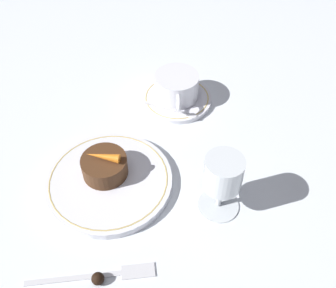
{
  "coord_description": "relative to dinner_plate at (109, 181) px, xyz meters",
  "views": [
    {
      "loc": [
        0.4,
        0.05,
        0.56
      ],
      "look_at": [
        -0.07,
        0.08,
        0.04
      ],
      "focal_mm": 42.0,
      "sensor_mm": 36.0,
      "label": 1
    }
  ],
  "objects": [
    {
      "name": "saucer",
      "position": [
        -0.21,
        0.13,
        -0.0
      ],
      "size": [
        0.15,
        0.15,
        0.01
      ],
      "color": "white",
      "rests_on": "ground_plane"
    },
    {
      "name": "wine_glass",
      "position": [
        0.06,
        0.18,
        0.07
      ],
      "size": [
        0.07,
        0.07,
        0.12
      ],
      "color": "silver",
      "rests_on": "ground_plane"
    },
    {
      "name": "chocolate_truffle",
      "position": [
        0.18,
        -0.01,
        0.0
      ],
      "size": [
        0.02,
        0.02,
        0.02
      ],
      "color": "black",
      "rests_on": "ground_plane"
    },
    {
      "name": "carrot_garnish",
      "position": [
        -0.01,
        -0.01,
        0.05
      ],
      "size": [
        0.03,
        0.06,
        0.02
      ],
      "color": "orange",
      "rests_on": "dessert_cake"
    },
    {
      "name": "coffee_cup",
      "position": [
        -0.22,
        0.13,
        0.03
      ],
      "size": [
        0.12,
        0.09,
        0.05
      ],
      "color": "white",
      "rests_on": "saucer"
    },
    {
      "name": "fork",
      "position": [
        0.17,
        0.0,
        -0.01
      ],
      "size": [
        0.03,
        0.19,
        0.01
      ],
      "color": "silver",
      "rests_on": "ground_plane"
    },
    {
      "name": "dinner_plate",
      "position": [
        0.0,
        0.0,
        0.0
      ],
      "size": [
        0.22,
        0.22,
        0.01
      ],
      "color": "white",
      "rests_on": "ground_plane"
    },
    {
      "name": "spoon",
      "position": [
        -0.17,
        0.13,
        0.0
      ],
      "size": [
        0.06,
        0.11,
        0.0
      ],
      "color": "silver",
      "rests_on": "saucer"
    },
    {
      "name": "dessert_cake",
      "position": [
        -0.01,
        -0.01,
        0.02
      ],
      "size": [
        0.08,
        0.08,
        0.04
      ],
      "color": "#4C2D19",
      "rests_on": "dinner_plate"
    },
    {
      "name": "ground_plane",
      "position": [
        0.02,
        0.03,
        -0.01
      ],
      "size": [
        3.0,
        3.0,
        0.0
      ],
      "primitive_type": "plane",
      "color": "white"
    }
  ]
}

